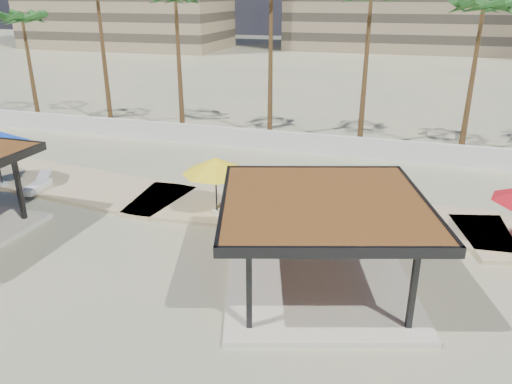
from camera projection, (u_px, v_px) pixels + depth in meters
ground at (205, 296)px, 15.91m from camera, size 200.00×200.00×0.00m
promenade at (312, 209)px, 22.17m from camera, size 44.45×7.97×0.24m
boundary_wall at (305, 143)px, 29.91m from camera, size 56.00×0.30×1.20m
pavilion_central at (322, 237)px, 15.61m from camera, size 7.76×7.76×3.17m
umbrella_b at (215, 166)px, 20.68m from camera, size 3.66×3.66×2.49m
lounger_a at (37, 186)px, 23.93m from camera, size 0.78×1.93×0.71m
lounger_b at (307, 209)px, 21.39m from camera, size 0.74×2.20×0.83m
palm_a at (23, 21)px, 35.15m from camera, size 3.00×3.00×8.19m
palm_c at (176, 3)px, 31.28m from camera, size 3.00×3.00×9.58m
palm_e at (371, 1)px, 28.28m from camera, size 3.00×3.00×9.74m
palm_f at (483, 12)px, 27.05m from camera, size 3.00×3.00×9.19m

